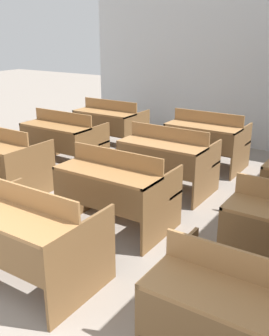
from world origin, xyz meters
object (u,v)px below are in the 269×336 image
object	(u,v)px
bench_front_center	(28,234)
bench_second_left	(0,158)
bench_third_center	(167,158)
bench_back_left	(110,123)
bench_second_center	(116,188)
bench_back_center	(206,139)
bench_front_right	(249,318)
bench_third_left	(63,138)

from	to	relation	value
bench_front_center	bench_second_left	bearing A→B (deg)	146.98
bench_third_center	bench_second_left	bearing A→B (deg)	-146.89
bench_back_left	bench_second_center	bearing A→B (deg)	-52.27
bench_second_center	bench_third_center	distance (m)	1.21
bench_second_center	bench_second_left	bearing A→B (deg)	-179.79
bench_second_left	bench_front_center	bearing A→B (deg)	-33.02
bench_back_center	bench_third_center	bearing A→B (deg)	-91.74
bench_second_left	bench_back_center	bearing A→B (deg)	51.76
bench_front_right	bench_back_left	world-z (taller)	same
bench_second_center	bench_back_left	world-z (taller)	same
bench_second_center	bench_third_left	distance (m)	2.24
bench_front_center	bench_front_right	world-z (taller)	same
bench_second_center	bench_back_center	bearing A→B (deg)	89.89
bench_third_center	bench_back_center	size ratio (longest dim) A/B	1.00
bench_front_center	bench_second_center	world-z (taller)	same
bench_front_right	bench_back_center	world-z (taller)	same
bench_third_left	bench_second_left	bearing A→B (deg)	-90.76
bench_second_center	bench_third_center	xyz separation A→B (m)	(-0.03, 1.21, 0.00)
bench_third_left	bench_back_center	distance (m)	2.24
bench_front_center	bench_front_right	bearing A→B (deg)	0.09
bench_second_left	bench_second_center	world-z (taller)	same
bench_back_center	bench_second_left	bearing A→B (deg)	-128.24
bench_second_left	bench_second_center	xyz separation A→B (m)	(1.90, 0.01, 0.00)
bench_second_center	bench_third_center	bearing A→B (deg)	91.50
bench_third_center	bench_back_left	distance (m)	2.23
bench_second_left	bench_second_center	size ratio (longest dim) A/B	1.00
bench_back_center	bench_back_left	bearing A→B (deg)	179.09
bench_second_center	bench_third_center	size ratio (longest dim) A/B	1.00
bench_second_center	bench_front_right	bearing A→B (deg)	-33.52
bench_second_left	bench_back_center	size ratio (longest dim) A/B	1.00
bench_third_left	bench_third_center	size ratio (longest dim) A/B	1.00
bench_second_center	bench_back_center	size ratio (longest dim) A/B	1.00
bench_front_right	bench_second_center	xyz separation A→B (m)	(-1.84, 1.22, 0.00)
bench_front_right	bench_second_center	bearing A→B (deg)	146.48
bench_back_center	bench_second_center	bearing A→B (deg)	-90.11
bench_second_left	bench_third_left	size ratio (longest dim) A/B	1.00
bench_front_right	bench_back_left	distance (m)	5.23
bench_second_left	bench_front_right	bearing A→B (deg)	-17.97
bench_second_left	bench_third_left	distance (m)	1.21
bench_second_left	bench_third_center	xyz separation A→B (m)	(1.87, 1.22, 0.00)
bench_front_center	bench_back_left	size ratio (longest dim) A/B	1.00
bench_third_left	bench_back_left	xyz separation A→B (m)	(-0.00, 1.23, 0.00)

